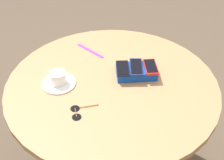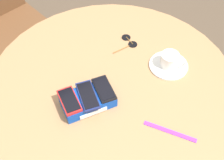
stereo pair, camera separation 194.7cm
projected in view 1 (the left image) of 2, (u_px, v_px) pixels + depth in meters
name	position (u px, v px, depth m)	size (l,w,h in m)	color
round_table	(112.00, 98.00, 1.59)	(1.04, 1.04, 0.72)	#2D2D2D
phone_box	(136.00, 71.00, 1.56)	(0.21, 0.15, 0.05)	#0F42AD
phone_red	(151.00, 67.00, 1.54)	(0.08, 0.13, 0.01)	red
phone_navy	(136.00, 67.00, 1.54)	(0.09, 0.15, 0.01)	navy
phone_black	(123.00, 68.00, 1.54)	(0.08, 0.13, 0.01)	black
saucer	(59.00, 83.00, 1.52)	(0.17, 0.17, 0.01)	white
coffee_cup	(58.00, 77.00, 1.50)	(0.08, 0.09, 0.06)	white
lanyard_strap	(90.00, 51.00, 1.75)	(0.20, 0.02, 0.00)	purple
sunglasses	(77.00, 112.00, 1.37)	(0.13, 0.10, 0.01)	black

